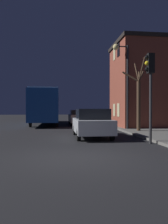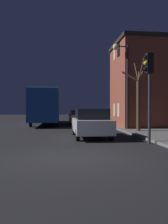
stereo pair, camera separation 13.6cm
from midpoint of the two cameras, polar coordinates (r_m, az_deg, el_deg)
ground_plane at (r=7.37m, az=-1.97°, el=-11.65°), size 120.00×120.00×0.00m
brick_building at (r=19.77m, az=14.21°, el=7.11°), size 4.13×5.22×7.30m
streetlamp at (r=16.78m, az=10.24°, el=10.94°), size 1.19×0.45×6.30m
traffic_light at (r=10.46m, az=16.94°, el=8.30°), size 0.43×0.24×4.12m
bare_tree at (r=15.36m, az=14.20°, el=3.73°), size 1.70×2.32×4.85m
bus at (r=23.88m, az=-9.53°, el=1.84°), size 2.61×11.93×3.46m
car_near_lane at (r=12.26m, az=2.15°, el=-2.85°), size 1.88×4.06×1.60m
car_mid_lane at (r=22.14m, az=-1.31°, el=-1.31°), size 1.75×4.78×1.52m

